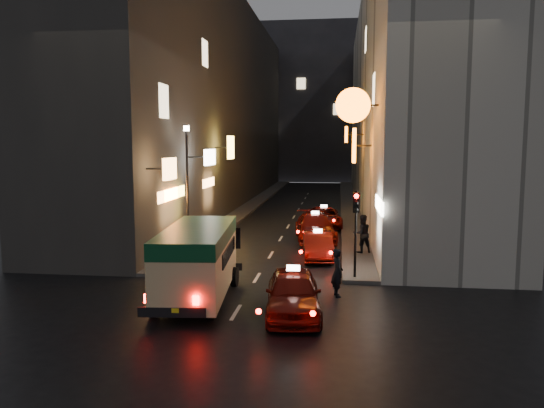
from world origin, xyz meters
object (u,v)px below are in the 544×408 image
at_px(minibus, 198,255).
at_px(pedestrian_crossing, 337,269).
at_px(taxi_near, 293,289).
at_px(traffic_light, 356,215).
at_px(lamp_post, 187,179).

xyz_separation_m(minibus, pedestrian_crossing, (4.89, 1.07, -0.65)).
distance_m(taxi_near, traffic_light, 5.27).
height_order(pedestrian_crossing, traffic_light, traffic_light).
xyz_separation_m(pedestrian_crossing, traffic_light, (0.70, 2.20, 1.69)).
relative_size(minibus, traffic_light, 1.78).
xyz_separation_m(taxi_near, pedestrian_crossing, (1.41, 2.28, 0.14)).
relative_size(taxi_near, traffic_light, 1.59).
bearing_deg(minibus, lamp_post, 108.52).
bearing_deg(pedestrian_crossing, traffic_light, -32.83).
bearing_deg(lamp_post, traffic_light, -28.91).
bearing_deg(traffic_light, minibus, -149.67).
xyz_separation_m(minibus, taxi_near, (3.48, -1.20, -0.79)).
bearing_deg(taxi_near, minibus, 160.90).
distance_m(minibus, pedestrian_crossing, 5.05).
relative_size(minibus, pedestrian_crossing, 3.12).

